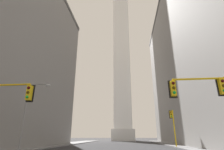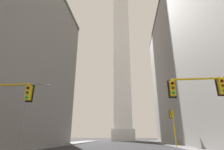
% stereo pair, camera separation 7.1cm
% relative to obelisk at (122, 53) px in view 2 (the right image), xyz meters
% --- Properties ---
extents(sidewalk_left, '(5.00, 84.50, 0.15)m').
position_rel_obelisk_xyz_m(sidewalk_left, '(-11.90, -45.07, -37.99)').
color(sidewalk_left, slate).
rests_on(sidewalk_left, ground_plane).
extents(sidewalk_right, '(5.00, 84.50, 0.15)m').
position_rel_obelisk_xyz_m(sidewalk_right, '(11.90, -45.07, -37.99)').
color(sidewalk_right, slate).
rests_on(sidewalk_right, ground_plane).
extents(obelisk, '(8.96, 8.96, 78.37)m').
position_rel_obelisk_xyz_m(obelisk, '(0.00, 0.00, 0.00)').
color(obelisk, silver).
rests_on(obelisk, ground_plane).
extents(traffic_light_near_right, '(4.14, 0.51, 5.69)m').
position_rel_obelisk_xyz_m(traffic_light_near_right, '(7.93, -60.53, -33.76)').
color(traffic_light_near_right, yellow).
rests_on(traffic_light_near_right, ground_plane).
extents(traffic_light_mid_right, '(0.77, 0.51, 5.87)m').
position_rel_obelisk_xyz_m(traffic_light_mid_right, '(9.57, -42.45, -34.20)').
color(traffic_light_mid_right, yellow).
rests_on(traffic_light_mid_right, ground_plane).
extents(street_lamp, '(2.80, 0.36, 7.76)m').
position_rel_obelisk_xyz_m(street_lamp, '(-9.14, -53.63, -33.28)').
color(street_lamp, gray).
rests_on(street_lamp, ground_plane).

